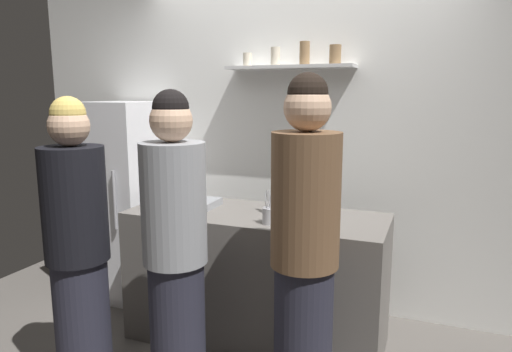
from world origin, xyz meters
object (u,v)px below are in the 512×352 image
(person_blonde, at_px, (78,253))
(person_brown_jacket, at_px, (305,255))
(baking_pan, at_px, (194,202))
(person_grey_hoodie, at_px, (175,254))
(utensil_holder, at_px, (270,215))
(wine_bottle_dark_glass, at_px, (297,190))
(water_bottle_plastic, at_px, (315,196))
(wine_bottle_pale_glass, at_px, (278,197))
(refrigerator, at_px, (125,199))

(person_blonde, bearing_deg, person_brown_jacket, 63.29)
(baking_pan, distance_m, person_grey_hoodie, 0.84)
(utensil_holder, height_order, person_brown_jacket, person_brown_jacket)
(wine_bottle_dark_glass, bearing_deg, water_bottle_plastic, -25.97)
(wine_bottle_pale_glass, xyz_separation_m, person_blonde, (-0.85, -0.89, -0.20))
(refrigerator, bearing_deg, wine_bottle_pale_glass, -12.40)
(person_grey_hoodie, distance_m, person_blonde, 0.55)
(utensil_holder, bearing_deg, person_blonde, -142.32)
(wine_bottle_pale_glass, bearing_deg, wine_bottle_dark_glass, 75.33)
(utensil_holder, relative_size, person_brown_jacket, 0.12)
(refrigerator, xyz_separation_m, person_grey_hoodie, (1.14, -1.08, 0.04))
(refrigerator, bearing_deg, water_bottle_plastic, -5.28)
(refrigerator, height_order, utensil_holder, refrigerator)
(wine_bottle_pale_glass, distance_m, person_brown_jacket, 0.75)
(person_grey_hoodie, bearing_deg, refrigerator, 98.10)
(wine_bottle_pale_glass, bearing_deg, refrigerator, 167.60)
(person_grey_hoodie, height_order, person_blonde, person_grey_hoodie)
(utensil_holder, relative_size, wine_bottle_dark_glass, 0.65)
(refrigerator, height_order, water_bottle_plastic, refrigerator)
(person_brown_jacket, relative_size, person_blonde, 1.07)
(baking_pan, xyz_separation_m, person_grey_hoodie, (0.32, -0.77, -0.08))
(baking_pan, bearing_deg, refrigerator, 159.47)
(water_bottle_plastic, bearing_deg, baking_pan, -169.47)
(baking_pan, distance_m, wine_bottle_pale_glass, 0.64)
(wine_bottle_pale_glass, relative_size, water_bottle_plastic, 1.33)
(person_brown_jacket, bearing_deg, utensil_holder, 108.63)
(person_brown_jacket, bearing_deg, water_bottle_plastic, 81.19)
(wine_bottle_dark_glass, height_order, person_brown_jacket, person_brown_jacket)
(refrigerator, xyz_separation_m, water_bottle_plastic, (1.66, -0.15, 0.20))
(wine_bottle_pale_glass, bearing_deg, baking_pan, 179.01)
(water_bottle_plastic, bearing_deg, wine_bottle_dark_glass, 154.03)
(utensil_holder, distance_m, wine_bottle_dark_glass, 0.46)
(utensil_holder, xyz_separation_m, wine_bottle_pale_glass, (-0.02, 0.22, 0.07))
(person_brown_jacket, height_order, person_blonde, person_brown_jacket)
(wine_bottle_dark_glass, relative_size, water_bottle_plastic, 1.36)
(person_brown_jacket, distance_m, person_grey_hoodie, 0.68)
(baking_pan, bearing_deg, wine_bottle_dark_glass, 18.02)
(baking_pan, bearing_deg, water_bottle_plastic, 10.53)
(wine_bottle_pale_glass, relative_size, person_grey_hoodie, 0.19)
(baking_pan, height_order, water_bottle_plastic, water_bottle_plastic)
(person_grey_hoodie, bearing_deg, baking_pan, 73.92)
(baking_pan, bearing_deg, person_blonde, -103.57)
(refrigerator, distance_m, person_grey_hoodie, 1.57)
(wine_bottle_dark_glass, xyz_separation_m, wine_bottle_pale_glass, (-0.06, -0.24, -0.00))
(baking_pan, height_order, utensil_holder, utensil_holder)
(wine_bottle_dark_glass, height_order, person_grey_hoodie, person_grey_hoodie)
(person_grey_hoodie, bearing_deg, water_bottle_plastic, 22.34)
(water_bottle_plastic, bearing_deg, person_grey_hoodie, -119.15)
(baking_pan, height_order, person_blonde, person_blonde)
(baking_pan, distance_m, utensil_holder, 0.69)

